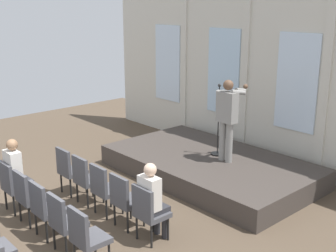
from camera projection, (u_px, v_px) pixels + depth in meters
ground_plane at (15, 249)px, 6.69m from camera, size 15.47×15.47×0.00m
rear_partition at (261, 69)px, 9.91m from camera, size 10.14×0.14×4.36m
stage_platform at (210, 166)px, 9.45m from camera, size 4.44×2.58×0.43m
speaker at (227, 115)px, 8.89m from camera, size 0.52×0.69×1.71m
mic_stand at (218, 140)px, 9.44m from camera, size 0.28×0.28×1.55m
chair_r0_c0 at (69, 168)px, 8.47m from camera, size 0.46×0.44×0.94m
chair_r0_c1 at (86, 177)px, 8.04m from camera, size 0.46×0.44×0.94m
chair_r0_c2 at (104, 187)px, 7.62m from camera, size 0.46×0.44×0.94m
chair_r0_c3 at (125, 198)px, 7.19m from camera, size 0.46×0.44×0.94m
chair_r0_c4 at (148, 210)px, 6.76m from camera, size 0.46×0.44×0.94m
audience_r0_c4 at (152, 198)px, 6.76m from camera, size 0.36×0.39×1.29m
chair_r1_c0 at (13, 184)px, 7.75m from camera, size 0.46×0.44×0.94m
audience_r1_c0 at (16, 171)px, 7.75m from camera, size 0.36×0.39×1.35m
chair_r1_c1 at (28, 194)px, 7.32m from camera, size 0.46×0.44×0.94m
chair_r1_c2 at (45, 206)px, 6.90m from camera, size 0.46×0.44×0.94m
chair_r1_c3 at (64, 220)px, 6.47m from camera, size 0.46×0.44×0.94m
chair_r1_c4 at (86, 235)px, 6.04m from camera, size 0.46×0.44×0.94m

